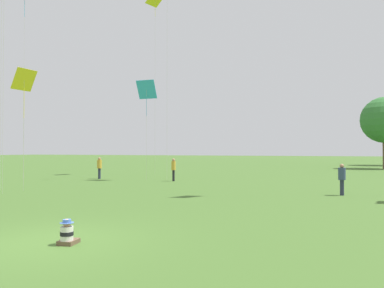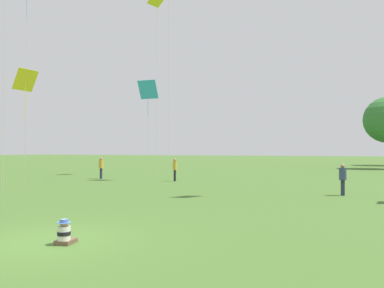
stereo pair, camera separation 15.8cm
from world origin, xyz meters
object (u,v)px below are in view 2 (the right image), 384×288
object	(u,v)px
person_standing_2	(101,166)
kite_7	(25,82)
seated_toddler	(64,233)
kite_2	(148,91)
person_standing_1	(175,167)
person_standing_0	(343,177)
kite_6	(157,3)

from	to	relation	value
person_standing_2	kite_7	bearing A→B (deg)	10.69
seated_toddler	kite_2	bearing A→B (deg)	103.00
person_standing_2	person_standing_1	bearing A→B (deg)	92.45
person_standing_0	kite_7	bearing A→B (deg)	179.62
kite_2	kite_6	xyz separation A→B (m)	(-2.52, 6.08, 9.20)
seated_toddler	person_standing_1	xyz separation A→B (m)	(-5.41, 17.33, 0.73)
seated_toddler	kite_7	xyz separation A→B (m)	(-10.05, 8.20, 5.69)
person_standing_0	person_standing_2	size ratio (longest dim) A/B	0.92
person_standing_1	person_standing_2	size ratio (longest dim) A/B	0.97
person_standing_1	person_standing_2	world-z (taller)	person_standing_2
kite_6	kite_7	size ratio (longest dim) A/B	2.53
seated_toddler	kite_7	world-z (taller)	kite_7
person_standing_2	kite_7	distance (m)	10.33
person_standing_2	kite_2	bearing A→B (deg)	94.87
kite_6	person_standing_2	bearing A→B (deg)	49.20
kite_7	kite_2	bearing A→B (deg)	-143.42
person_standing_0	person_standing_2	bearing A→B (deg)	149.67
seated_toddler	person_standing_0	distance (m)	14.06
kite_2	kite_7	xyz separation A→B (m)	(-2.37, -9.23, -0.73)
person_standing_2	kite_6	xyz separation A→B (m)	(1.46, 6.39, 14.89)
person_standing_2	seated_toddler	bearing A→B (deg)	34.73
seated_toddler	person_standing_2	world-z (taller)	person_standing_2
person_standing_0	person_standing_2	world-z (taller)	person_standing_2
kite_2	kite_7	size ratio (longest dim) A/B	1.12
person_standing_2	person_standing_0	bearing A→B (deg)	76.52
person_standing_1	kite_7	size ratio (longest dim) A/B	0.25
person_standing_1	person_standing_2	xyz separation A→B (m)	(-6.26, -0.22, 0.01)
person_standing_2	kite_2	world-z (taller)	kite_2
person_standing_2	kite_6	distance (m)	16.27
person_standing_0	kite_7	size ratio (longest dim) A/B	0.23
person_standing_0	kite_6	world-z (taller)	kite_6
kite_6	kite_7	distance (m)	18.25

